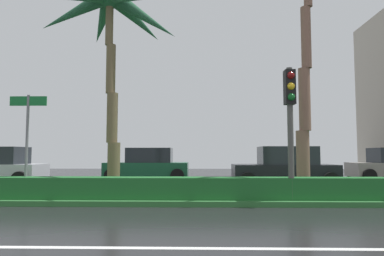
{
  "coord_description": "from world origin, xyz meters",
  "views": [
    {
      "loc": [
        3.24,
        -3.34,
        1.41
      ],
      "look_at": [
        2.9,
        11.06,
        2.48
      ],
      "focal_mm": 32.74,
      "sensor_mm": 36.0,
      "label": 1
    }
  ],
  "objects_px": {
    "traffic_signal_median_right": "(290,108)",
    "car_in_traffic_third": "(285,168)",
    "palm_tree_centre_left": "(111,20)",
    "street_name_sign": "(27,131)",
    "car_in_traffic_second": "(148,165)"
  },
  "relations": [
    {
      "from": "palm_tree_centre_left",
      "to": "traffic_signal_median_right",
      "type": "bearing_deg",
      "value": -17.3
    },
    {
      "from": "palm_tree_centre_left",
      "to": "traffic_signal_median_right",
      "type": "height_order",
      "value": "palm_tree_centre_left"
    },
    {
      "from": "traffic_signal_median_right",
      "to": "car_in_traffic_third",
      "type": "xyz_separation_m",
      "value": [
        1.11,
        5.41,
        -1.84
      ]
    },
    {
      "from": "palm_tree_centre_left",
      "to": "street_name_sign",
      "type": "xyz_separation_m",
      "value": [
        -2.09,
        -1.22,
        -3.81
      ]
    },
    {
      "from": "car_in_traffic_second",
      "to": "street_name_sign",
      "type": "bearing_deg",
      "value": 74.09
    },
    {
      "from": "street_name_sign",
      "to": "car_in_traffic_second",
      "type": "bearing_deg",
      "value": 74.09
    },
    {
      "from": "street_name_sign",
      "to": "car_in_traffic_third",
      "type": "height_order",
      "value": "street_name_sign"
    },
    {
      "from": "traffic_signal_median_right",
      "to": "car_in_traffic_second",
      "type": "xyz_separation_m",
      "value": [
        -5.23,
        8.69,
        -1.84
      ]
    },
    {
      "from": "traffic_signal_median_right",
      "to": "street_name_sign",
      "type": "distance_m",
      "value": 7.61
    },
    {
      "from": "car_in_traffic_third",
      "to": "traffic_signal_median_right",
      "type": "bearing_deg",
      "value": 78.38
    },
    {
      "from": "palm_tree_centre_left",
      "to": "traffic_signal_median_right",
      "type": "xyz_separation_m",
      "value": [
        5.49,
        -1.71,
        -3.22
      ]
    },
    {
      "from": "street_name_sign",
      "to": "palm_tree_centre_left",
      "type": "bearing_deg",
      "value": 30.27
    },
    {
      "from": "street_name_sign",
      "to": "car_in_traffic_second",
      "type": "height_order",
      "value": "street_name_sign"
    },
    {
      "from": "traffic_signal_median_right",
      "to": "palm_tree_centre_left",
      "type": "bearing_deg",
      "value": 162.7
    },
    {
      "from": "traffic_signal_median_right",
      "to": "car_in_traffic_second",
      "type": "bearing_deg",
      "value": 121.05
    }
  ]
}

